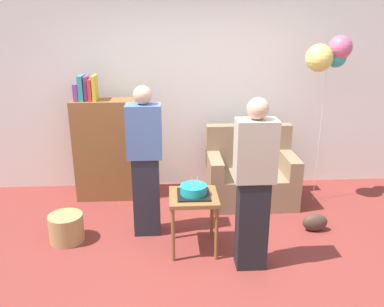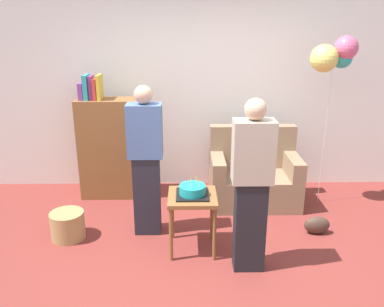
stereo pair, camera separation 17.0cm
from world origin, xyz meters
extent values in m
plane|color=maroon|center=(0.00, 0.00, 0.00)|extent=(8.00, 8.00, 0.00)
cube|color=silver|center=(0.00, 2.05, 1.35)|extent=(6.00, 0.10, 2.70)
cube|color=#8C7054|center=(0.65, 1.33, 0.20)|extent=(1.10, 0.70, 0.40)
cube|color=#8C7054|center=(0.65, 1.60, 0.68)|extent=(1.10, 0.16, 0.56)
cube|color=#8C7054|center=(0.18, 1.33, 0.52)|extent=(0.16, 0.70, 0.24)
cube|color=#8C7054|center=(1.12, 1.33, 0.52)|extent=(0.16, 0.70, 0.24)
cube|color=brown|center=(-1.19, 1.63, 0.65)|extent=(0.80, 0.36, 1.30)
cube|color=#7F3D93|center=(-1.50, 1.63, 1.40)|extent=(0.06, 0.24, 0.21)
cube|color=teal|center=(-1.44, 1.63, 1.45)|extent=(0.06, 0.23, 0.30)
cube|color=#7F3D93|center=(-1.38, 1.63, 1.45)|extent=(0.04, 0.19, 0.29)
cube|color=red|center=(-1.33, 1.63, 1.43)|extent=(0.04, 0.26, 0.26)
cube|color=gold|center=(-1.28, 1.63, 1.45)|extent=(0.04, 0.25, 0.30)
cube|color=brown|center=(-0.15, 0.28, 0.58)|extent=(0.48, 0.48, 0.04)
cylinder|color=brown|center=(-0.36, 0.07, 0.28)|extent=(0.04, 0.04, 0.56)
cylinder|color=brown|center=(0.06, 0.07, 0.28)|extent=(0.04, 0.04, 0.56)
cylinder|color=brown|center=(-0.36, 0.49, 0.28)|extent=(0.04, 0.04, 0.56)
cylinder|color=brown|center=(0.06, 0.49, 0.28)|extent=(0.04, 0.04, 0.56)
cube|color=black|center=(-0.15, 0.28, 0.61)|extent=(0.32, 0.32, 0.02)
cylinder|color=teal|center=(-0.15, 0.28, 0.66)|extent=(0.26, 0.26, 0.09)
cylinder|color=#F2CC4C|center=(-0.09, 0.27, 0.73)|extent=(0.01, 0.01, 0.05)
cylinder|color=#F2CC4C|center=(-0.11, 0.34, 0.74)|extent=(0.01, 0.01, 0.06)
cylinder|color=#F2CC4C|center=(-0.17, 0.35, 0.73)|extent=(0.01, 0.01, 0.05)
cylinder|color=#66B2E5|center=(-0.24, 0.31, 0.73)|extent=(0.01, 0.01, 0.06)
cylinder|color=#EA668C|center=(-0.21, 0.24, 0.74)|extent=(0.01, 0.01, 0.06)
cylinder|color=#EA668C|center=(-0.16, 0.20, 0.73)|extent=(0.01, 0.01, 0.05)
cylinder|color=#66B2E5|center=(-0.11, 0.21, 0.73)|extent=(0.01, 0.01, 0.05)
cube|color=#23232D|center=(-0.64, 0.64, 0.44)|extent=(0.28, 0.20, 0.88)
cube|color=#4C6BA3|center=(-0.64, 0.64, 1.16)|extent=(0.36, 0.22, 0.56)
sphere|color=#D1A889|center=(-0.64, 0.64, 1.53)|extent=(0.19, 0.19, 0.19)
cube|color=black|center=(0.37, -0.05, 0.44)|extent=(0.28, 0.20, 0.88)
cube|color=#B2A893|center=(0.37, -0.05, 1.16)|extent=(0.36, 0.22, 0.56)
sphere|color=#D1A889|center=(0.37, -0.05, 1.53)|extent=(0.19, 0.19, 0.19)
cylinder|color=#A88451|center=(-1.49, 0.50, 0.15)|extent=(0.36, 0.36, 0.30)
ellipsoid|color=#473328|center=(1.23, 0.56, 0.10)|extent=(0.28, 0.14, 0.20)
cylinder|color=silver|center=(1.49, 1.34, 0.90)|extent=(0.00, 0.00, 1.80)
sphere|color=#2DADA8|center=(1.60, 1.38, 1.82)|extent=(0.24, 0.24, 0.24)
sphere|color=#E5D666|center=(1.36, 1.29, 1.82)|extent=(0.32, 0.32, 0.32)
sphere|color=#D65B84|center=(1.62, 1.33, 1.94)|extent=(0.27, 0.27, 0.27)
camera|label=1|loc=(-0.38, -3.31, 2.25)|focal=37.30mm
camera|label=2|loc=(-0.21, -3.32, 2.25)|focal=37.30mm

